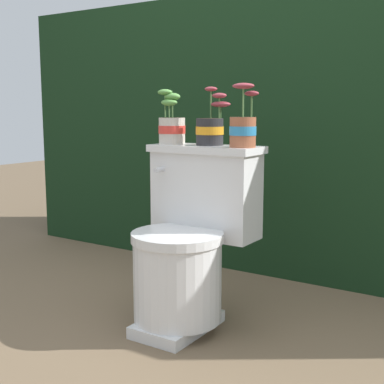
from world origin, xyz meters
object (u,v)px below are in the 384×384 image
object	(u,v)px
potted_plant_left	(172,125)
potted_plant_midleft	(210,127)
potted_plant_middle	(243,127)
toilet	(189,244)

from	to	relation	value
potted_plant_left	potted_plant_midleft	bearing A→B (deg)	7.08
potted_plant_midleft	potted_plant_middle	distance (m)	0.18
potted_plant_middle	potted_plant_left	bearing A→B (deg)	177.45
toilet	potted_plant_left	xyz separation A→B (m)	(-0.17, 0.13, 0.48)
potted_plant_left	potted_plant_middle	xyz separation A→B (m)	(0.36, -0.02, -0.00)
potted_plant_left	potted_plant_midleft	distance (m)	0.19
toilet	potted_plant_left	world-z (taller)	potted_plant_left
toilet	potted_plant_left	bearing A→B (deg)	143.83
potted_plant_middle	potted_plant_midleft	bearing A→B (deg)	167.47
potted_plant_left	potted_plant_midleft	world-z (taller)	potted_plant_midleft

